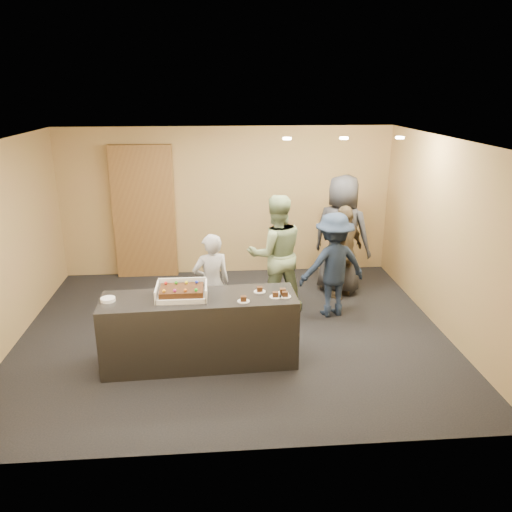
% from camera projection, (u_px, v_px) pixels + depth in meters
% --- Properties ---
extents(room, '(6.04, 6.00, 2.70)m').
position_uv_depth(room, '(232.00, 242.00, 6.76)').
color(room, black).
rests_on(room, ground).
extents(serving_counter, '(2.43, 0.80, 0.90)m').
position_uv_depth(serving_counter, '(200.00, 330.00, 6.26)').
color(serving_counter, black).
rests_on(serving_counter, floor).
extents(storage_cabinet, '(1.09, 0.15, 2.40)m').
position_uv_depth(storage_cabinet, '(144.00, 212.00, 8.97)').
color(storage_cabinet, brown).
rests_on(storage_cabinet, floor).
extents(cake_box, '(0.62, 0.43, 0.18)m').
position_uv_depth(cake_box, '(182.00, 294.00, 6.11)').
color(cake_box, white).
rests_on(cake_box, serving_counter).
extents(sheet_cake, '(0.52, 0.36, 0.11)m').
position_uv_depth(sheet_cake, '(182.00, 290.00, 6.07)').
color(sheet_cake, '#351E0C').
rests_on(sheet_cake, cake_box).
extents(plate_stack, '(0.17, 0.17, 0.04)m').
position_uv_depth(plate_stack, '(108.00, 299.00, 5.99)').
color(plate_stack, white).
rests_on(plate_stack, serving_counter).
extents(slice_a, '(0.15, 0.15, 0.07)m').
position_uv_depth(slice_a, '(243.00, 300.00, 5.98)').
color(slice_a, white).
rests_on(slice_a, serving_counter).
extents(slice_b, '(0.15, 0.15, 0.07)m').
position_uv_depth(slice_b, '(260.00, 290.00, 6.27)').
color(slice_b, white).
rests_on(slice_b, serving_counter).
extents(slice_c, '(0.15, 0.15, 0.07)m').
position_uv_depth(slice_c, '(276.00, 295.00, 6.11)').
color(slice_c, white).
rests_on(slice_c, serving_counter).
extents(slice_d, '(0.15, 0.15, 0.07)m').
position_uv_depth(slice_d, '(283.00, 292.00, 6.21)').
color(slice_d, white).
rests_on(slice_d, serving_counter).
extents(slice_e, '(0.15, 0.15, 0.07)m').
position_uv_depth(slice_e, '(285.00, 295.00, 6.12)').
color(slice_e, white).
rests_on(slice_e, serving_counter).
extents(person_server_grey, '(0.61, 0.49, 1.46)m').
position_uv_depth(person_server_grey, '(212.00, 284.00, 6.96)').
color(person_server_grey, '#A8A9AE').
rests_on(person_server_grey, floor).
extents(person_sage_man, '(0.98, 0.81, 1.84)m').
position_uv_depth(person_sage_man, '(276.00, 254.00, 7.63)').
color(person_sage_man, gray).
rests_on(person_sage_man, floor).
extents(person_navy_man, '(1.14, 0.80, 1.61)m').
position_uv_depth(person_navy_man, '(333.00, 265.00, 7.51)').
color(person_navy_man, '#192438').
rests_on(person_navy_man, floor).
extents(person_brown_extra, '(0.94, 0.89, 1.56)m').
position_uv_depth(person_brown_extra, '(344.00, 252.00, 8.16)').
color(person_brown_extra, brown).
rests_on(person_brown_extra, floor).
extents(person_dark_suit, '(1.17, 1.08, 2.01)m').
position_uv_depth(person_dark_suit, '(341.00, 235.00, 8.33)').
color(person_dark_suit, '#2A2B30').
rests_on(person_dark_suit, floor).
extents(ceiling_spotlights, '(1.72, 0.12, 0.03)m').
position_uv_depth(ceiling_spotlights, '(344.00, 138.00, 6.93)').
color(ceiling_spotlights, '#FFEAC6').
rests_on(ceiling_spotlights, ceiling).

